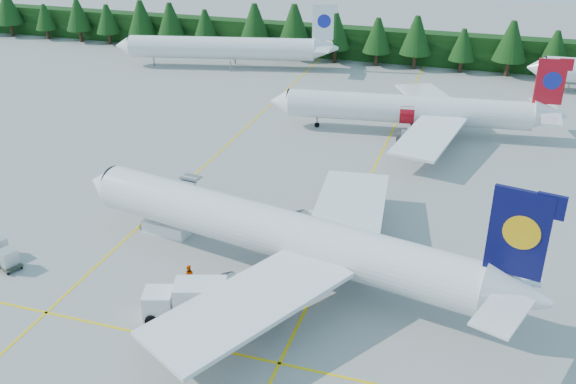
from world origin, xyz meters
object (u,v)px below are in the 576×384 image
(airliner_navy, at_px, (267,230))
(airliner_red, at_px, (403,109))
(airstairs, at_px, (170,222))
(service_truck, at_px, (186,300))

(airliner_navy, distance_m, airliner_red, 38.48)
(airstairs, bearing_deg, airliner_red, 70.30)
(airliner_navy, relative_size, airstairs, 6.35)
(airliner_navy, height_order, airstairs, airliner_navy)
(airliner_navy, distance_m, airstairs, 12.31)
(airliner_navy, relative_size, service_truck, 6.18)
(airliner_navy, height_order, service_truck, airliner_navy)
(airstairs, height_order, service_truck, airstairs)
(service_truck, bearing_deg, airstairs, 104.57)
(airliner_navy, xyz_separation_m, airstairs, (-11.46, 3.43, -2.89))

